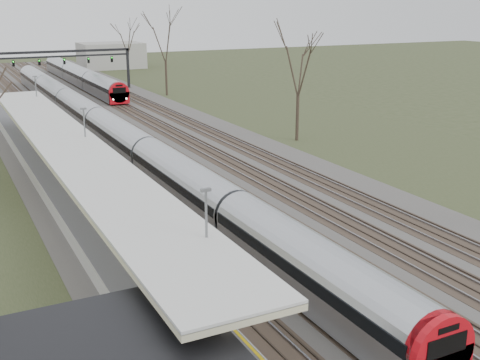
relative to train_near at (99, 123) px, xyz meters
name	(u,v)px	position (x,y,z in m)	size (l,w,h in m)	color
track_bed	(118,129)	(2.76, 3.47, -1.42)	(24.00, 160.00, 0.22)	#474442
platform	(59,178)	(-6.55, -14.03, -0.98)	(3.50, 69.00, 1.00)	#9E9B93
canopy	(68,145)	(-6.55, -18.54, 2.45)	(4.10, 50.00, 3.11)	slate
signal_gantry	(59,59)	(2.79, 33.46, 3.43)	(21.00, 0.59, 6.08)	black
tree_east_far	(299,64)	(16.50, -9.53, 5.81)	(5.00, 5.00, 10.30)	#2D231C
train_near	(99,123)	(0.00, 0.00, 0.00)	(2.62, 90.21, 3.05)	#A0A3AA
train_far	(80,76)	(7.00, 39.87, 0.00)	(2.62, 45.21, 3.05)	#A0A3AA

